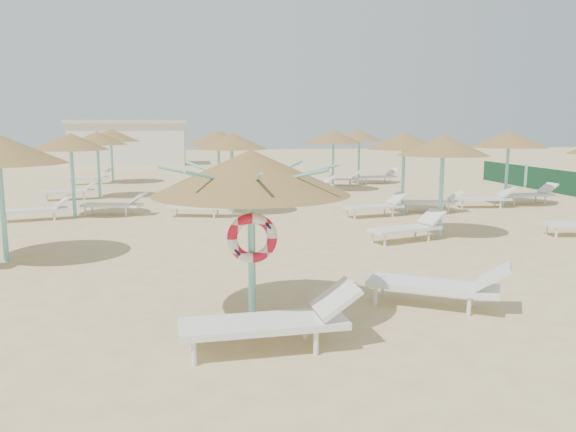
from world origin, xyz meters
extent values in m
plane|color=#DDC186|center=(0.00, 0.00, 0.00)|extent=(120.00, 120.00, 0.00)
cylinder|color=#77CFC9|center=(-0.44, -0.03, 1.06)|extent=(0.11, 0.11, 2.12)
cone|color=olive|center=(-0.44, -0.03, 2.22)|extent=(2.83, 2.83, 0.64)
cylinder|color=#77CFC9|center=(-0.44, -0.03, 1.97)|extent=(0.20, 0.20, 0.12)
cylinder|color=#77CFC9|center=(0.21, -0.03, 2.17)|extent=(1.28, 0.04, 0.33)
cylinder|color=#77CFC9|center=(0.02, 0.43, 2.17)|extent=(0.94, 0.94, 0.33)
cylinder|color=#77CFC9|center=(-0.44, 0.62, 2.17)|extent=(0.04, 1.28, 0.33)
cylinder|color=#77CFC9|center=(-0.90, 0.43, 2.17)|extent=(0.94, 0.94, 0.33)
cylinder|color=#77CFC9|center=(-1.09, -0.03, 2.17)|extent=(1.28, 0.04, 0.33)
cylinder|color=#77CFC9|center=(-0.90, -0.49, 2.17)|extent=(0.94, 0.94, 0.33)
cylinder|color=#77CFC9|center=(-0.44, -0.68, 2.17)|extent=(0.04, 1.28, 0.33)
cylinder|color=#77CFC9|center=(0.02, -0.49, 2.17)|extent=(0.94, 0.94, 0.33)
torus|color=red|center=(-0.44, -0.13, 1.28)|extent=(0.73, 0.15, 0.73)
cylinder|color=white|center=(-1.29, -1.46, 0.16)|extent=(0.07, 0.07, 0.32)
cylinder|color=white|center=(-1.32, -0.89, 0.16)|extent=(0.07, 0.07, 0.32)
cylinder|color=white|center=(0.23, -1.38, 0.16)|extent=(0.07, 0.07, 0.32)
cylinder|color=white|center=(0.20, -0.81, 0.16)|extent=(0.07, 0.07, 0.32)
cube|color=white|center=(-0.40, -1.13, 0.36)|extent=(2.18, 0.81, 0.09)
cube|color=white|center=(0.55, -1.08, 0.63)|extent=(0.58, 0.71, 0.41)
cylinder|color=white|center=(1.60, 0.43, 0.15)|extent=(0.06, 0.06, 0.30)
cylinder|color=white|center=(1.88, 0.89, 0.15)|extent=(0.06, 0.06, 0.30)
cylinder|color=white|center=(2.84, -0.31, 0.15)|extent=(0.06, 0.06, 0.30)
cylinder|color=white|center=(3.11, 0.15, 0.15)|extent=(0.06, 0.06, 0.30)
cube|color=white|center=(2.47, 0.22, 0.34)|extent=(2.08, 1.61, 0.09)
cube|color=white|center=(3.25, -0.25, 0.60)|extent=(0.77, 0.82, 0.39)
cylinder|color=#77CFC9|center=(-5.23, 4.48, 1.15)|extent=(0.11, 0.11, 2.30)
cylinder|color=#77CFC9|center=(-5.02, 10.38, 1.15)|extent=(0.11, 0.11, 2.30)
cone|color=olive|center=(-5.02, 10.38, 2.38)|extent=(2.31, 2.31, 0.52)
cylinder|color=#77CFC9|center=(-5.02, 10.38, 2.15)|extent=(0.20, 0.20, 0.12)
cylinder|color=white|center=(-6.82, 9.53, 0.14)|extent=(0.06, 0.06, 0.28)
cylinder|color=white|center=(-6.95, 10.01, 0.14)|extent=(0.06, 0.06, 0.28)
cylinder|color=white|center=(-5.52, 9.88, 0.14)|extent=(0.06, 0.06, 0.28)
cylinder|color=white|center=(-5.65, 10.36, 0.14)|extent=(0.06, 0.06, 0.28)
cube|color=white|center=(-6.12, 9.98, 0.32)|extent=(2.00, 1.09, 0.08)
cube|color=white|center=(-5.30, 10.20, 0.56)|extent=(0.62, 0.71, 0.36)
cylinder|color=white|center=(-4.75, 10.64, 0.14)|extent=(0.06, 0.06, 0.28)
cylinder|color=white|center=(-4.62, 11.13, 0.14)|extent=(0.06, 0.06, 0.28)
cylinder|color=white|center=(-3.45, 10.29, 0.14)|extent=(0.06, 0.06, 0.28)
cylinder|color=white|center=(-3.32, 10.78, 0.14)|extent=(0.06, 0.06, 0.28)
cube|color=white|center=(-3.92, 10.68, 0.32)|extent=(2.00, 1.09, 0.08)
cube|color=white|center=(-3.10, 10.46, 0.56)|extent=(0.62, 0.71, 0.36)
cylinder|color=#77CFC9|center=(-5.03, 15.25, 1.15)|extent=(0.11, 0.11, 2.30)
cone|color=olive|center=(-5.03, 15.25, 2.38)|extent=(2.31, 2.31, 0.52)
cylinder|color=#77CFC9|center=(-5.03, 15.25, 2.15)|extent=(0.20, 0.20, 0.12)
cylinder|color=white|center=(-6.85, 14.43, 0.14)|extent=(0.06, 0.06, 0.28)
cylinder|color=white|center=(-6.96, 14.91, 0.14)|extent=(0.06, 0.06, 0.28)
cylinder|color=white|center=(-5.54, 14.72, 0.14)|extent=(0.06, 0.06, 0.28)
cylinder|color=white|center=(-5.65, 15.21, 0.14)|extent=(0.06, 0.06, 0.28)
cube|color=white|center=(-6.13, 14.85, 0.32)|extent=(1.99, 1.03, 0.08)
cube|color=white|center=(-5.30, 15.04, 0.56)|extent=(0.61, 0.69, 0.36)
cylinder|color=#77CFC9|center=(-0.05, 10.28, 1.15)|extent=(0.11, 0.11, 2.30)
cone|color=olive|center=(-0.05, 10.28, 2.38)|extent=(2.34, 2.34, 0.53)
cylinder|color=#77CFC9|center=(-0.05, 10.28, 2.15)|extent=(0.20, 0.20, 0.12)
cylinder|color=white|center=(-1.99, 9.85, 0.14)|extent=(0.06, 0.06, 0.28)
cylinder|color=white|center=(-1.86, 10.34, 0.14)|extent=(0.06, 0.06, 0.28)
cylinder|color=white|center=(-0.69, 9.50, 0.14)|extent=(0.06, 0.06, 0.28)
cylinder|color=white|center=(-0.56, 9.98, 0.14)|extent=(0.06, 0.06, 0.28)
cube|color=white|center=(-1.15, 9.88, 0.32)|extent=(2.00, 1.10, 0.08)
cube|color=white|center=(-0.33, 9.66, 0.56)|extent=(0.63, 0.71, 0.36)
cylinder|color=#77CFC9|center=(-0.29, 14.87, 1.15)|extent=(0.11, 0.11, 2.30)
cone|color=olive|center=(-0.29, 14.87, 2.39)|extent=(2.59, 2.59, 0.58)
cylinder|color=#77CFC9|center=(-0.29, 14.87, 2.15)|extent=(0.20, 0.20, 0.12)
cylinder|color=white|center=(-2.23, 14.41, 0.14)|extent=(0.06, 0.06, 0.28)
cylinder|color=white|center=(-2.11, 14.90, 0.14)|extent=(0.06, 0.06, 0.28)
cylinder|color=white|center=(-0.92, 14.10, 0.14)|extent=(0.06, 0.06, 0.28)
cylinder|color=white|center=(-0.80, 14.58, 0.14)|extent=(0.06, 0.06, 0.28)
cube|color=white|center=(-1.39, 14.47, 0.32)|extent=(1.99, 1.05, 0.08)
cube|color=white|center=(-0.57, 14.27, 0.56)|extent=(0.61, 0.70, 0.36)
cylinder|color=white|center=(0.09, 14.74, 0.14)|extent=(0.06, 0.06, 0.28)
cylinder|color=white|center=(-0.03, 15.22, 0.14)|extent=(0.06, 0.06, 0.28)
cylinder|color=white|center=(1.40, 15.05, 0.14)|extent=(0.06, 0.06, 0.28)
cylinder|color=white|center=(1.28, 15.54, 0.14)|extent=(0.06, 0.06, 0.28)
cube|color=white|center=(0.81, 15.17, 0.32)|extent=(1.99, 1.05, 0.08)
cube|color=white|center=(1.63, 15.37, 0.56)|extent=(0.61, 0.70, 0.36)
cylinder|color=#77CFC9|center=(5.00, 5.54, 1.15)|extent=(0.11, 0.11, 2.30)
cone|color=olive|center=(5.00, 5.54, 2.38)|extent=(2.30, 2.30, 0.52)
cylinder|color=#77CFC9|center=(5.00, 5.54, 2.15)|extent=(0.20, 0.20, 0.12)
cylinder|color=white|center=(3.21, 4.65, 0.14)|extent=(0.06, 0.06, 0.28)
cylinder|color=white|center=(3.06, 5.13, 0.14)|extent=(0.06, 0.06, 0.28)
cylinder|color=white|center=(4.50, 5.07, 0.14)|extent=(0.06, 0.06, 0.28)
cylinder|color=white|center=(4.34, 5.54, 0.14)|extent=(0.06, 0.06, 0.28)
cube|color=white|center=(3.90, 5.14, 0.32)|extent=(2.00, 1.18, 0.08)
cube|color=white|center=(4.71, 5.40, 0.56)|extent=(0.65, 0.72, 0.36)
cylinder|color=#77CFC9|center=(5.42, 9.35, 1.15)|extent=(0.11, 0.11, 2.30)
cone|color=olive|center=(5.42, 9.35, 2.38)|extent=(2.38, 2.38, 0.54)
cylinder|color=#77CFC9|center=(5.42, 9.35, 2.15)|extent=(0.20, 0.20, 0.12)
cylinder|color=white|center=(3.59, 8.54, 0.14)|extent=(0.06, 0.06, 0.28)
cylinder|color=white|center=(3.48, 9.03, 0.14)|extent=(0.06, 0.06, 0.28)
cylinder|color=white|center=(4.91, 8.82, 0.14)|extent=(0.06, 0.06, 0.28)
cylinder|color=white|center=(4.81, 9.31, 0.14)|extent=(0.06, 0.06, 0.28)
cube|color=white|center=(4.32, 8.95, 0.32)|extent=(1.99, 1.00, 0.08)
cube|color=white|center=(5.15, 9.13, 0.56)|extent=(0.60, 0.69, 0.36)
cylinder|color=white|center=(5.68, 9.57, 0.14)|extent=(0.06, 0.06, 0.28)
cylinder|color=white|center=(5.79, 10.06, 0.14)|extent=(0.06, 0.06, 0.28)
cylinder|color=white|center=(7.01, 9.29, 0.14)|extent=(0.06, 0.06, 0.28)
cylinder|color=white|center=(7.11, 9.78, 0.14)|extent=(0.06, 0.06, 0.28)
cube|color=white|center=(6.52, 9.65, 0.32)|extent=(1.99, 1.00, 0.08)
cube|color=white|center=(7.35, 9.48, 0.56)|extent=(0.60, 0.69, 0.36)
cylinder|color=#77CFC9|center=(4.77, 16.17, 1.15)|extent=(0.11, 0.11, 2.30)
cone|color=olive|center=(4.77, 16.17, 2.38)|extent=(2.51, 2.51, 0.56)
cylinder|color=#77CFC9|center=(4.77, 16.17, 2.15)|extent=(0.20, 0.20, 0.12)
cylinder|color=white|center=(2.88, 15.48, 0.14)|extent=(0.06, 0.06, 0.28)
cylinder|color=white|center=(2.86, 15.98, 0.14)|extent=(0.06, 0.06, 0.28)
cylinder|color=white|center=(4.23, 15.55, 0.14)|extent=(0.06, 0.06, 0.28)
cylinder|color=white|center=(4.21, 16.05, 0.14)|extent=(0.06, 0.06, 0.28)
cube|color=white|center=(3.67, 15.77, 0.32)|extent=(1.93, 0.71, 0.08)
cube|color=white|center=(4.52, 15.82, 0.56)|extent=(0.51, 0.62, 0.36)
cylinder|color=white|center=(7.91, 4.91, 0.14)|extent=(0.06, 0.06, 0.28)
cylinder|color=white|center=(7.98, 5.41, 0.14)|extent=(0.06, 0.06, 0.28)
cylinder|color=#77CFC9|center=(9.84, 10.67, 1.15)|extent=(0.11, 0.11, 2.30)
cone|color=olive|center=(9.84, 10.67, 2.39)|extent=(2.63, 2.63, 0.59)
cylinder|color=#77CFC9|center=(9.84, 10.67, 2.15)|extent=(0.20, 0.20, 0.12)
cylinder|color=white|center=(7.91, 10.12, 0.14)|extent=(0.06, 0.06, 0.28)
cylinder|color=white|center=(7.97, 10.61, 0.14)|extent=(0.06, 0.06, 0.28)
cylinder|color=white|center=(9.25, 9.96, 0.14)|extent=(0.06, 0.06, 0.28)
cylinder|color=white|center=(9.31, 10.45, 0.14)|extent=(0.06, 0.06, 0.28)
cube|color=white|center=(8.74, 10.27, 0.32)|extent=(1.96, 0.84, 0.08)
cube|color=white|center=(9.58, 10.17, 0.56)|extent=(0.55, 0.65, 0.36)
cylinder|color=white|center=(10.17, 10.63, 0.14)|extent=(0.06, 0.06, 0.28)
cylinder|color=white|center=(10.11, 11.13, 0.14)|extent=(0.06, 0.06, 0.28)
cylinder|color=white|center=(11.51, 10.79, 0.14)|extent=(0.06, 0.06, 0.28)
cylinder|color=white|center=(11.45, 11.28, 0.14)|extent=(0.06, 0.06, 0.28)
cube|color=white|center=(10.94, 10.97, 0.32)|extent=(1.96, 0.84, 0.08)
cube|color=white|center=(11.78, 11.07, 0.56)|extent=(0.55, 0.65, 0.36)
cylinder|color=#77CFC9|center=(6.69, 18.72, 1.15)|extent=(0.11, 0.11, 2.30)
cone|color=olive|center=(6.69, 18.72, 2.38)|extent=(2.41, 2.41, 0.54)
cylinder|color=#77CFC9|center=(6.69, 18.72, 2.15)|extent=(0.20, 0.20, 0.12)
cylinder|color=white|center=(4.76, 18.23, 0.14)|extent=(0.06, 0.06, 0.28)
cylinder|color=white|center=(4.86, 18.72, 0.14)|extent=(0.06, 0.06, 0.28)
cylinder|color=white|center=(6.08, 17.96, 0.14)|extent=(0.06, 0.06, 0.28)
cylinder|color=white|center=(6.18, 18.45, 0.14)|extent=(0.06, 0.06, 0.28)
cube|color=white|center=(5.59, 18.32, 0.32)|extent=(1.99, 0.99, 0.08)
cube|color=white|center=(6.43, 18.15, 0.56)|extent=(0.59, 0.68, 0.36)
cylinder|color=white|center=(7.06, 18.61, 0.14)|extent=(0.06, 0.06, 0.28)
cylinder|color=white|center=(6.96, 19.10, 0.14)|extent=(0.06, 0.06, 0.28)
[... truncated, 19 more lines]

